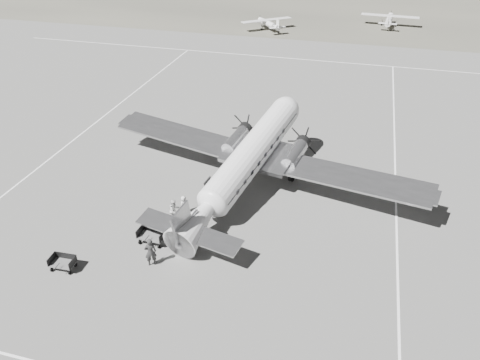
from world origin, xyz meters
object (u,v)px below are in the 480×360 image
(light_plane_right, at_px, (389,20))
(passenger, at_px, (184,205))
(dc3_airliner, at_px, (247,162))
(ground_crew, at_px, (150,252))
(light_plane_left, at_px, (268,24))
(baggage_cart_far, at_px, (63,263))
(baggage_cart_near, at_px, (152,236))
(ramp_agent, at_px, (174,211))

(light_plane_right, relative_size, passenger, 6.86)
(passenger, bearing_deg, dc3_airliner, -26.18)
(light_plane_right, height_order, ground_crew, light_plane_right)
(dc3_airliner, bearing_deg, ground_crew, -97.12)
(light_plane_left, relative_size, baggage_cart_far, 5.74)
(baggage_cart_near, bearing_deg, light_plane_right, 79.71)
(dc3_airliner, xyz_separation_m, passenger, (-3.73, -4.17, -1.92))
(dc3_airliner, height_order, light_plane_right, dc3_airliner)
(light_plane_left, distance_m, ramp_agent, 56.18)
(light_plane_right, bearing_deg, baggage_cart_near, -98.68)
(light_plane_left, relative_size, ramp_agent, 5.04)
(light_plane_left, height_order, ground_crew, ground_crew)
(dc3_airliner, relative_size, baggage_cart_far, 17.15)
(ramp_agent, height_order, passenger, ramp_agent)
(passenger, bearing_deg, light_plane_left, 21.46)
(baggage_cart_far, bearing_deg, ramp_agent, 50.65)
(light_plane_left, relative_size, baggage_cart_near, 4.95)
(baggage_cart_near, distance_m, ground_crew, 2.33)
(passenger, bearing_deg, ground_crew, -164.08)
(light_plane_right, height_order, ramp_agent, light_plane_right)
(ramp_agent, xyz_separation_m, passenger, (0.26, 1.13, -0.19))
(baggage_cart_near, distance_m, passenger, 3.89)
(baggage_cart_far, bearing_deg, light_plane_right, 71.84)
(dc3_airliner, distance_m, ground_crew, 10.82)
(ground_crew, bearing_deg, light_plane_left, -115.66)
(dc3_airliner, xyz_separation_m, baggage_cart_far, (-8.94, -11.89, -2.20))
(dc3_airliner, height_order, ramp_agent, dc3_airliner)
(dc3_airliner, height_order, baggage_cart_far, dc3_airliner)
(baggage_cart_far, xyz_separation_m, passenger, (5.21, 7.72, 0.27))
(light_plane_right, bearing_deg, ramp_agent, -98.68)
(baggage_cart_near, height_order, ramp_agent, ramp_agent)
(light_plane_right, relative_size, ground_crew, 4.90)
(baggage_cart_near, relative_size, baggage_cart_far, 1.16)
(light_plane_right, height_order, baggage_cart_far, light_plane_right)
(baggage_cart_near, bearing_deg, dc3_airliner, 62.70)
(light_plane_left, bearing_deg, light_plane_right, -17.67)
(baggage_cart_far, height_order, ground_crew, ground_crew)
(baggage_cart_far, bearing_deg, ground_crew, 17.03)
(dc3_airliner, relative_size, light_plane_right, 2.77)
(ramp_agent, bearing_deg, baggage_cart_far, 166.38)
(light_plane_left, bearing_deg, ground_crew, -124.54)
(light_plane_right, distance_m, passenger, 64.72)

